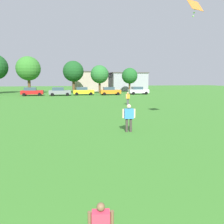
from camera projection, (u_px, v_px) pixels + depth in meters
name	position (u px, v px, depth m)	size (l,w,h in m)	color
ground_plane	(61.00, 104.00, 29.96)	(160.00, 160.00, 0.00)	#387528
child_kite_flyer	(101.00, 224.00, 4.13)	(0.49, 0.24, 1.04)	#4C4C51
adult_bystander	(129.00, 116.00, 13.79)	(0.83, 0.39, 1.77)	#3F3833
bystander_near_trees	(128.00, 97.00, 28.48)	(0.62, 0.59, 1.67)	#4C4C51
kite	(195.00, 6.00, 14.34)	(1.28, 0.89, 1.11)	orange
parked_car_red_0	(32.00, 92.00, 44.19)	(4.30, 2.02, 1.68)	red
parked_car_gray_1	(59.00, 91.00, 44.30)	(4.30, 2.02, 1.68)	slate
parked_car_yellow_2	(83.00, 91.00, 46.14)	(4.30, 2.02, 1.68)	yellow
parked_car_orange_3	(110.00, 91.00, 46.38)	(4.30, 2.02, 1.68)	orange
parked_car_white_4	(138.00, 90.00, 48.26)	(4.30, 2.02, 1.68)	white
tree_center_left	(28.00, 69.00, 49.18)	(5.38, 5.38, 8.39)	brown
tree_center_right	(73.00, 71.00, 51.93)	(4.89, 4.89, 7.62)	brown
tree_right	(100.00, 74.00, 51.03)	(4.20, 4.20, 6.55)	brown
tree_far_right	(130.00, 76.00, 54.82)	(3.93, 3.93, 6.12)	brown
house_left	(127.00, 82.00, 65.27)	(10.58, 8.36, 5.26)	#9999A3
house_right	(89.00, 81.00, 62.86)	(9.97, 7.97, 5.50)	tan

